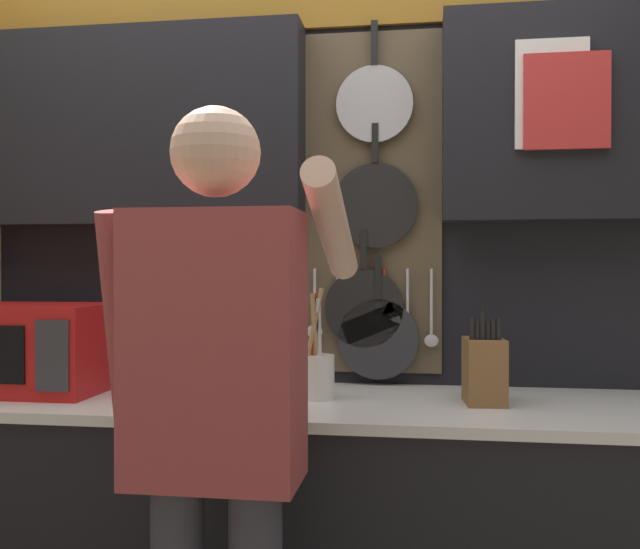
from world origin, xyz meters
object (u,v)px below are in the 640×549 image
Objects in this scene: microwave at (33,348)px; utensil_crock at (317,370)px; person at (217,405)px; knife_block at (484,370)px.

utensil_crock is at bearing 0.00° from microwave.
microwave is 0.95m from person.
utensil_crock is at bearing -179.94° from knife_block.
microwave is 1.40m from knife_block.
person is (-0.63, -0.56, -0.01)m from knife_block.
knife_block is 0.81× the size of utensil_crock.
utensil_crock reaches higher than knife_block.
knife_block is at bearing 0.02° from microwave.
person is at bearing -138.59° from knife_block.
utensil_crock is at bearing 75.76° from person.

